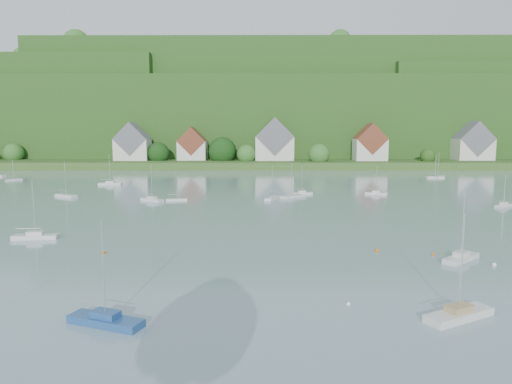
% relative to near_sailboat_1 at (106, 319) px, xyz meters
% --- Properties ---
extents(far_shore_strip, '(600.00, 60.00, 3.00)m').
position_rel_near_sailboat_1_xyz_m(far_shore_strip, '(13.67, 174.02, 1.06)').
color(far_shore_strip, '#335821').
rests_on(far_shore_strip, ground).
extents(forested_ridge, '(620.00, 181.22, 69.89)m').
position_rel_near_sailboat_1_xyz_m(forested_ridge, '(14.06, 242.59, 22.44)').
color(forested_ridge, '#1A4315').
rests_on(forested_ridge, ground).
extents(village_building_0, '(14.00, 10.40, 16.00)m').
position_rel_near_sailboat_1_xyz_m(village_building_0, '(-41.33, 161.02, 9.07)').
color(village_building_0, silver).
rests_on(village_building_0, far_shore_strip).
extents(village_building_1, '(12.00, 9.36, 14.00)m').
position_rel_near_sailboat_1_xyz_m(village_building_1, '(-16.33, 163.02, 8.31)').
color(village_building_1, silver).
rests_on(village_building_1, far_shore_strip).
extents(village_building_2, '(16.00, 11.44, 18.00)m').
position_rel_near_sailboat_1_xyz_m(village_building_2, '(18.67, 162.02, 9.83)').
color(village_building_2, silver).
rests_on(village_building_2, far_shore_strip).
extents(village_building_3, '(13.00, 10.40, 15.50)m').
position_rel_near_sailboat_1_xyz_m(village_building_3, '(58.67, 160.02, 8.99)').
color(village_building_3, silver).
rests_on(village_building_3, far_shore_strip).
extents(village_building_4, '(15.00, 10.40, 16.50)m').
position_rel_near_sailboat_1_xyz_m(village_building_4, '(103.67, 164.02, 9.15)').
color(village_building_4, silver).
rests_on(village_building_4, far_shore_strip).
extents(near_sailboat_1, '(6.37, 3.78, 8.32)m').
position_rel_near_sailboat_1_xyz_m(near_sailboat_1, '(0.00, 0.00, 0.00)').
color(near_sailboat_1, navy).
rests_on(near_sailboat_1, ground).
extents(near_sailboat_2, '(6.39, 4.56, 8.52)m').
position_rel_near_sailboat_1_xyz_m(near_sailboat_2, '(27.84, 1.28, 0.01)').
color(near_sailboat_2, silver).
rests_on(near_sailboat_2, ground).
extents(near_sailboat_3, '(5.50, 5.05, 7.89)m').
position_rel_near_sailboat_1_xyz_m(near_sailboat_3, '(35.36, 18.08, -0.01)').
color(near_sailboat_3, silver).
rests_on(near_sailboat_3, ground).
extents(near_sailboat_6, '(6.20, 2.31, 8.18)m').
position_rel_near_sailboat_1_xyz_m(near_sailboat_6, '(-19.33, 28.77, -0.00)').
color(near_sailboat_6, silver).
rests_on(near_sailboat_6, ground).
extents(mooring_buoy_1, '(0.38, 0.38, 0.38)m').
position_rel_near_sailboat_1_xyz_m(mooring_buoy_1, '(19.58, 4.16, -0.44)').
color(mooring_buoy_1, white).
rests_on(mooring_buoy_1, ground).
extents(mooring_buoy_2, '(0.39, 0.39, 0.39)m').
position_rel_near_sailboat_1_xyz_m(mooring_buoy_2, '(33.10, 20.52, -0.44)').
color(mooring_buoy_2, '#FD6600').
rests_on(mooring_buoy_2, ground).
extents(mooring_buoy_3, '(0.48, 0.48, 0.48)m').
position_rel_near_sailboat_1_xyz_m(mooring_buoy_3, '(26.66, 22.21, -0.44)').
color(mooring_buoy_3, '#FD6600').
rests_on(mooring_buoy_3, ground).
extents(mooring_buoy_4, '(0.47, 0.47, 0.47)m').
position_rel_near_sailboat_1_xyz_m(mooring_buoy_4, '(38.15, 15.99, -0.44)').
color(mooring_buoy_4, white).
rests_on(mooring_buoy_4, ground).
extents(mooring_buoy_5, '(0.49, 0.49, 0.49)m').
position_rel_near_sailboat_1_xyz_m(mooring_buoy_5, '(-7.25, 21.02, -0.44)').
color(mooring_buoy_5, '#FD6600').
rests_on(mooring_buoy_5, ground).
extents(far_sailboat_cluster, '(204.95, 66.29, 8.71)m').
position_rel_near_sailboat_1_xyz_m(far_sailboat_cluster, '(18.97, 90.15, -0.07)').
color(far_sailboat_cluster, silver).
rests_on(far_sailboat_cluster, ground).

